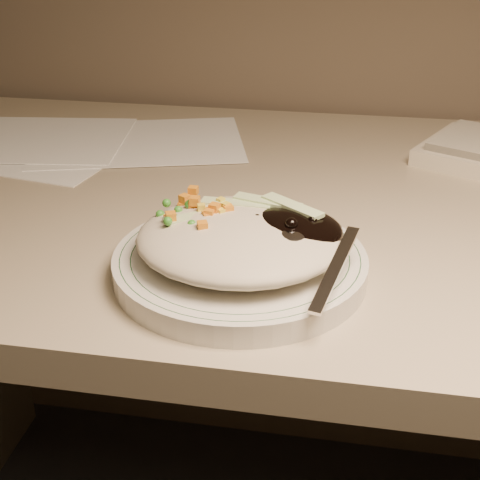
# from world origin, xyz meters

# --- Properties ---
(desk) EXTENTS (1.40, 0.70, 0.74)m
(desk) POSITION_xyz_m (0.00, 1.38, 0.54)
(desk) COLOR gray
(desk) RESTS_ON ground
(plate) EXTENTS (0.24, 0.24, 0.02)m
(plate) POSITION_xyz_m (-0.09, 1.17, 0.75)
(plate) COLOR silver
(plate) RESTS_ON desk
(plate_rim) EXTENTS (0.23, 0.23, 0.00)m
(plate_rim) POSITION_xyz_m (-0.09, 1.17, 0.76)
(plate_rim) COLOR #144723
(plate_rim) RESTS_ON plate
(meal) EXTENTS (0.21, 0.19, 0.05)m
(meal) POSITION_xyz_m (-0.08, 1.17, 0.78)
(meal) COLOR #BCB098
(meal) RESTS_ON plate
(papers) EXTENTS (0.51, 0.32, 0.00)m
(papers) POSITION_xyz_m (-0.41, 1.51, 0.74)
(papers) COLOR white
(papers) RESTS_ON desk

